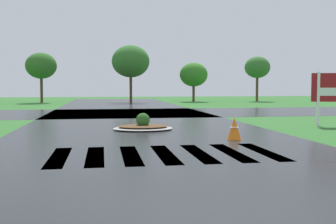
# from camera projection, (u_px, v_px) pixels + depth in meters

# --- Properties ---
(asphalt_roadway) EXTENTS (10.19, 80.00, 0.01)m
(asphalt_roadway) POSITION_uv_depth(u_px,v_px,m) (148.00, 135.00, 14.61)
(asphalt_roadway) COLOR #232628
(asphalt_roadway) RESTS_ON ground
(asphalt_cross_road) EXTENTS (90.00, 9.17, 0.01)m
(asphalt_cross_road) POSITION_uv_depth(u_px,v_px,m) (128.00, 113.00, 26.57)
(asphalt_cross_road) COLOR #232628
(asphalt_cross_road) RESTS_ON ground
(crosswalk_stripes) EXTENTS (5.85, 3.06, 0.01)m
(crosswalk_stripes) POSITION_uv_depth(u_px,v_px,m) (165.00, 154.00, 10.63)
(crosswalk_stripes) COLOR white
(crosswalk_stripes) RESTS_ON ground
(median_island) EXTENTS (2.43, 1.95, 0.68)m
(median_island) POSITION_uv_depth(u_px,v_px,m) (143.00, 126.00, 16.49)
(median_island) COLOR #9E9B93
(median_island) RESTS_ON ground
(traffic_cone) EXTENTS (0.47, 0.47, 0.74)m
(traffic_cone) POSITION_uv_depth(u_px,v_px,m) (234.00, 129.00, 13.48)
(traffic_cone) COLOR orange
(traffic_cone) RESTS_ON ground
(background_treeline) EXTENTS (34.21, 4.65, 6.00)m
(background_treeline) POSITION_uv_depth(u_px,v_px,m) (111.00, 67.00, 42.81)
(background_treeline) COLOR #4C3823
(background_treeline) RESTS_ON ground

